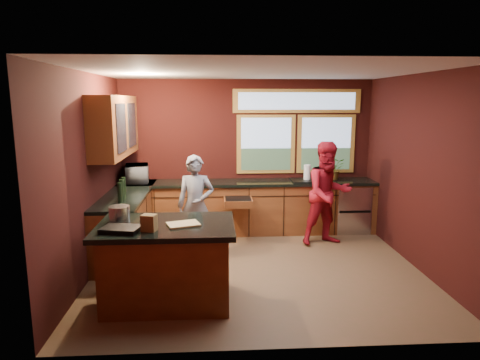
{
  "coord_description": "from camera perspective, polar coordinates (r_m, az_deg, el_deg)",
  "views": [
    {
      "loc": [
        -0.58,
        -5.68,
        2.33
      ],
      "look_at": [
        -0.22,
        0.4,
        1.19
      ],
      "focal_mm": 32.0,
      "sensor_mm": 36.0,
      "label": 1
    }
  ],
  "objects": [
    {
      "name": "person_red",
      "position": [
        7.07,
        11.66,
        -1.79
      ],
      "size": [
        0.95,
        0.82,
        1.69
      ],
      "primitive_type": "imported",
      "rotation": [
        0.0,
        0.0,
        0.24
      ],
      "color": "maroon",
      "rests_on": "floor"
    },
    {
      "name": "left_counter",
      "position": [
        6.92,
        -14.78,
        -5.41
      ],
      "size": [
        0.64,
        2.3,
        0.93
      ],
      "color": "#582A15",
      "rests_on": "floor"
    },
    {
      "name": "stock_pot",
      "position": [
        5.17,
        -15.78,
        -4.35
      ],
      "size": [
        0.24,
        0.24,
        0.18
      ],
      "primitive_type": "cylinder",
      "color": "#AFAEB3",
      "rests_on": "island"
    },
    {
      "name": "room_shell",
      "position": [
        6.02,
        -3.6,
        5.48
      ],
      "size": [
        4.52,
        4.02,
        2.71
      ],
      "color": "black",
      "rests_on": "ground"
    },
    {
      "name": "microwave",
      "position": [
        7.6,
        -13.54,
        0.84
      ],
      "size": [
        0.47,
        0.62,
        0.31
      ],
      "primitive_type": "imported",
      "rotation": [
        0.0,
        0.0,
        1.74
      ],
      "color": "#999999",
      "rests_on": "left_counter"
    },
    {
      "name": "floor",
      "position": [
        6.16,
        2.27,
        -11.66
      ],
      "size": [
        4.5,
        4.5,
        0.0
      ],
      "primitive_type": "plane",
      "color": "brown",
      "rests_on": "ground"
    },
    {
      "name": "paper_bag",
      "position": [
        4.72,
        -12.03,
        -5.6
      ],
      "size": [
        0.18,
        0.15,
        0.18
      ],
      "primitive_type": "cube",
      "rotation": [
        0.0,
        0.0,
        -0.25
      ],
      "color": "brown",
      "rests_on": "island"
    },
    {
      "name": "cutting_board",
      "position": [
        4.89,
        -7.57,
        -5.86
      ],
      "size": [
        0.41,
        0.35,
        0.02
      ],
      "primitive_type": "cube",
      "rotation": [
        0.0,
        0.0,
        0.32
      ],
      "color": "tan",
      "rests_on": "island"
    },
    {
      "name": "back_counter",
      "position": [
        7.65,
        2.52,
        -3.57
      ],
      "size": [
        4.5,
        0.64,
        0.93
      ],
      "color": "#582A15",
      "rests_on": "floor"
    },
    {
      "name": "person_grey",
      "position": [
        6.52,
        -5.93,
        -3.39
      ],
      "size": [
        0.58,
        0.4,
        1.53
      ],
      "primitive_type": "imported",
      "rotation": [
        0.0,
        0.0,
        -0.07
      ],
      "color": "slate",
      "rests_on": "floor"
    },
    {
      "name": "black_tray",
      "position": [
        4.79,
        -15.57,
        -6.33
      ],
      "size": [
        0.45,
        0.36,
        0.05
      ],
      "primitive_type": "cube",
      "rotation": [
        0.0,
        0.0,
        -0.21
      ],
      "color": "black",
      "rests_on": "island"
    },
    {
      "name": "island",
      "position": [
        5.11,
        -9.68,
        -10.83
      ],
      "size": [
        1.55,
        1.05,
        0.95
      ],
      "color": "#582A15",
      "rests_on": "floor"
    },
    {
      "name": "potted_plant",
      "position": [
        7.82,
        12.42,
        1.44
      ],
      "size": [
        0.35,
        0.3,
        0.39
      ],
      "primitive_type": "imported",
      "color": "#999999",
      "rests_on": "back_counter"
    },
    {
      "name": "paper_towel",
      "position": [
        7.66,
        8.94,
        0.97
      ],
      "size": [
        0.12,
        0.12,
        0.28
      ],
      "primitive_type": "cylinder",
      "color": "white",
      "rests_on": "back_counter"
    }
  ]
}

